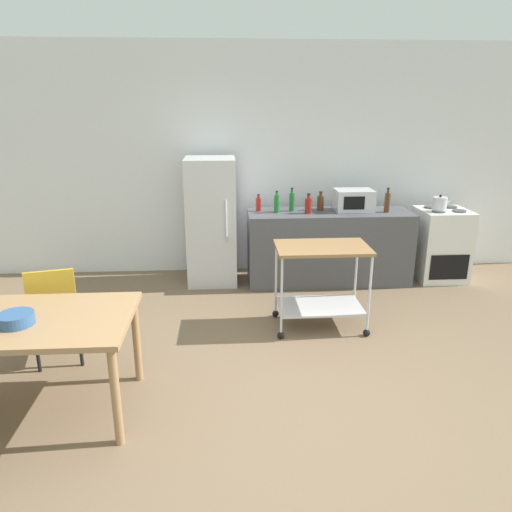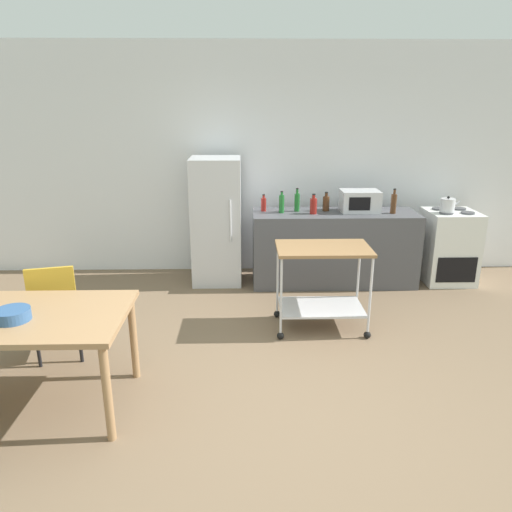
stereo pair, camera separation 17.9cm
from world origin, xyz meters
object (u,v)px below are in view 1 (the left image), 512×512
(kitchen_cart, at_px, (321,273))
(dining_table, at_px, (23,329))
(microwave, at_px, (354,200))
(fruit_bowl, at_px, (16,319))
(bottle_sparkling_water, at_px, (258,204))
(bottle_soda, at_px, (320,203))
(chair_mustard, at_px, (55,308))
(stove_oven, at_px, (440,244))
(bottle_wine, at_px, (292,201))
(refrigerator, at_px, (211,222))
(bottle_olive_oil, at_px, (308,205))
(bottle_vinegar, at_px, (277,203))
(bottle_soy_sauce, at_px, (387,202))
(kettle, at_px, (440,204))

(kitchen_cart, bearing_deg, dining_table, -151.59)
(kitchen_cart, distance_m, microwave, 1.55)
(microwave, relative_size, fruit_bowl, 1.94)
(bottle_sparkling_water, distance_m, bottle_soda, 0.77)
(bottle_soda, bearing_deg, chair_mustard, -143.43)
(bottle_soda, height_order, microwave, microwave)
(bottle_sparkling_water, xyz_separation_m, bottle_soda, (0.77, 0.00, 0.01))
(chair_mustard, relative_size, microwave, 1.93)
(stove_oven, distance_m, kitchen_cart, 2.22)
(fruit_bowl, bearing_deg, kitchen_cart, 30.25)
(bottle_sparkling_water, xyz_separation_m, bottle_wine, (0.41, -0.02, 0.03))
(chair_mustard, xyz_separation_m, refrigerator, (1.28, 1.95, 0.26))
(bottle_olive_oil, height_order, microwave, microwave)
(microwave, bearing_deg, bottle_vinegar, -177.05)
(chair_mustard, height_order, bottle_soy_sauce, bottle_soy_sauce)
(kitchen_cart, bearing_deg, refrigerator, 128.60)
(chair_mustard, height_order, stove_oven, stove_oven)
(dining_table, height_order, chair_mustard, chair_mustard)
(kitchen_cart, bearing_deg, fruit_bowl, -149.75)
(microwave, xyz_separation_m, kettle, (1.03, -0.13, -0.03))
(dining_table, distance_m, kettle, 4.74)
(refrigerator, xyz_separation_m, bottle_soy_sauce, (2.13, -0.16, 0.25))
(dining_table, bearing_deg, bottle_soy_sauce, 36.41)
(bottle_soy_sauce, bearing_deg, stove_oven, 5.96)
(refrigerator, distance_m, kettle, 2.80)
(refrigerator, distance_m, microwave, 1.77)
(bottle_sparkling_water, bearing_deg, bottle_olive_oil, -15.31)
(microwave, height_order, kettle, microwave)
(fruit_bowl, bearing_deg, chair_mustard, 92.75)
(dining_table, xyz_separation_m, fruit_bowl, (0.01, -0.10, 0.12))
(refrigerator, height_order, bottle_soda, refrigerator)
(refrigerator, relative_size, microwave, 3.37)
(bottle_vinegar, distance_m, microwave, 0.96)
(kitchen_cart, bearing_deg, bottle_wine, 94.85)
(dining_table, bearing_deg, bottle_sparkling_water, 55.43)
(bottle_wine, xyz_separation_m, bottle_soy_sauce, (1.14, -0.14, 0.01))
(kitchen_cart, xyz_separation_m, bottle_soy_sauce, (1.03, 1.22, 0.45))
(bottle_soda, bearing_deg, microwave, -7.36)
(bottle_soda, height_order, kettle, bottle_soda)
(kitchen_cart, bearing_deg, bottle_vinegar, 103.63)
(bottle_sparkling_water, height_order, bottle_vinegar, bottle_vinegar)
(bottle_sparkling_water, relative_size, microwave, 0.45)
(dining_table, xyz_separation_m, refrigerator, (1.25, 2.66, 0.10))
(refrigerator, bearing_deg, dining_table, -115.19)
(dining_table, bearing_deg, refrigerator, 64.81)
(kitchen_cart, xyz_separation_m, bottle_sparkling_water, (-0.52, 1.38, 0.41))
(chair_mustard, xyz_separation_m, kettle, (4.06, 1.77, 0.48))
(microwave, relative_size, kettle, 1.92)
(bottle_olive_oil, relative_size, bottle_soda, 1.03)
(microwave, height_order, fruit_bowl, microwave)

